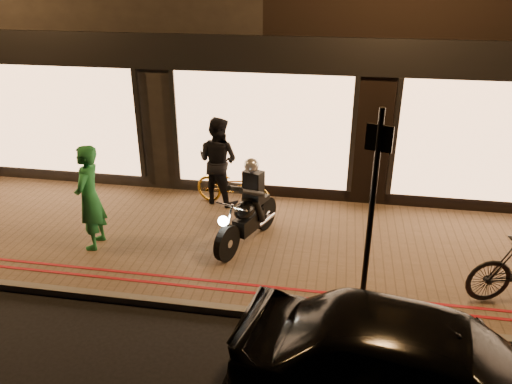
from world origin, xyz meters
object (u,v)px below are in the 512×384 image
(motorcycle, at_px, (248,212))
(parked_car, at_px, (428,376))
(sign_post, at_px, (372,204))
(bicycle_gold, at_px, (233,186))
(person_green, at_px, (89,198))

(motorcycle, distance_m, parked_car, 4.34)
(motorcycle, relative_size, sign_post, 0.62)
(motorcycle, bearing_deg, bicycle_gold, 133.65)
(motorcycle, distance_m, bicycle_gold, 1.55)
(sign_post, relative_size, bicycle_gold, 1.76)
(bicycle_gold, bearing_deg, sign_post, -123.32)
(bicycle_gold, distance_m, person_green, 2.93)
(parked_car, bearing_deg, person_green, 71.04)
(motorcycle, height_order, person_green, person_green)
(motorcycle, height_order, sign_post, sign_post)
(bicycle_gold, xyz_separation_m, parked_car, (3.21, -4.89, 0.16))
(sign_post, distance_m, parked_car, 2.29)
(motorcycle, xyz_separation_m, person_green, (-2.68, -0.58, 0.33))
(sign_post, distance_m, bicycle_gold, 4.13)
(person_green, bearing_deg, sign_post, 73.83)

